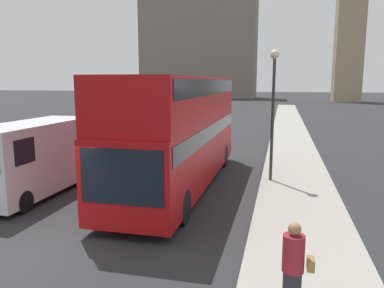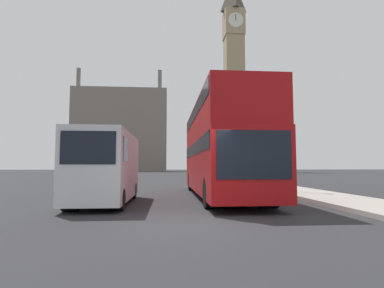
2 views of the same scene
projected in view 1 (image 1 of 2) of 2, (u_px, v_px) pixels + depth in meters
name	position (u px, v px, depth m)	size (l,w,h in m)	color
ground_plane	(28.00, 257.00, 8.89)	(300.00, 300.00, 0.00)	#28282B
building_block_distant	(199.00, 47.00, 95.84)	(29.12, 10.10, 31.59)	slate
red_double_decker_bus	(180.00, 126.00, 14.59)	(2.56, 11.21, 4.29)	#A80F11
white_van	(33.00, 157.00, 13.49)	(1.93, 5.32, 2.68)	silver
pedestrian	(293.00, 270.00, 6.32)	(0.53, 0.37, 1.66)	#23232D
street_lamp	(273.00, 95.00, 14.73)	(0.36, 0.36, 5.20)	#2D332D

